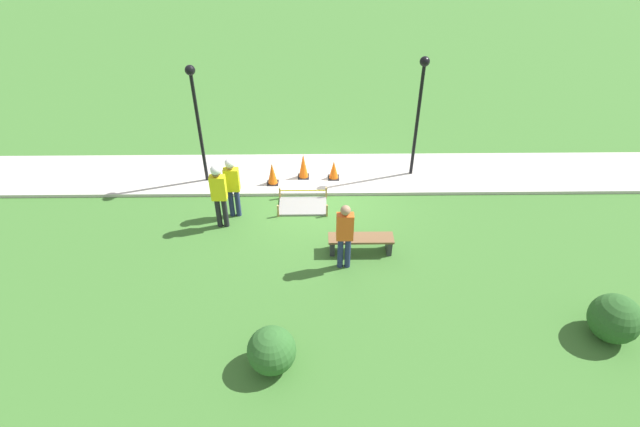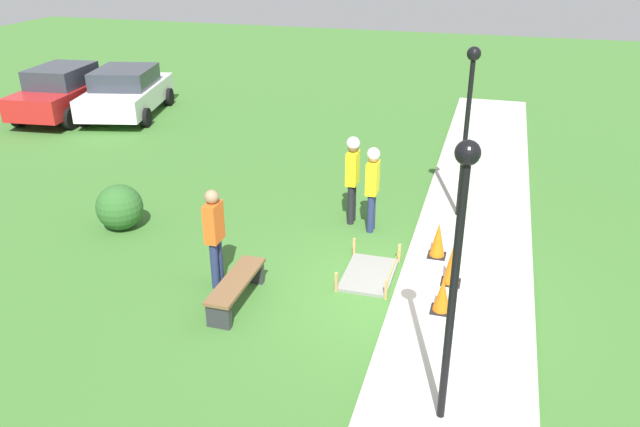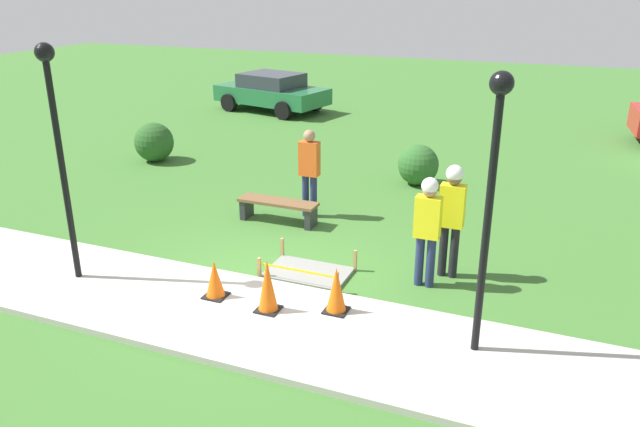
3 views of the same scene
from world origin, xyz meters
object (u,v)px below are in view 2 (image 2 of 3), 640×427
at_px(park_bench, 236,286).
at_px(bystander_in_orange_shirt, 214,232).
at_px(lamppost_far, 458,247).
at_px(traffic_cone_sidewalk_edge, 438,240).
at_px(parked_car_red, 64,91).
at_px(parked_car_white, 127,92).
at_px(worker_supervisor, 353,171).
at_px(lamppost_near, 468,108).
at_px(traffic_cone_near_patch, 442,295).
at_px(worker_assistant, 372,182).
at_px(traffic_cone_far_patch, 453,263).

xyz_separation_m(park_bench, bystander_in_orange_shirt, (0.45, 0.56, 0.72)).
relative_size(bystander_in_orange_shirt, lamppost_far, 0.49).
distance_m(traffic_cone_sidewalk_edge, parked_car_red, 14.67).
bearing_deg(traffic_cone_sidewalk_edge, parked_car_white, 56.66).
xyz_separation_m(worker_supervisor, parked_car_red, (5.40, 11.11, -0.31)).
xyz_separation_m(lamppost_near, parked_car_red, (4.59, 13.31, -1.63)).
bearing_deg(parked_car_white, bystander_in_orange_shirt, -154.07).
bearing_deg(worker_supervisor, traffic_cone_near_patch, -143.99).
distance_m(worker_assistant, lamppost_far, 5.80).
relative_size(bystander_in_orange_shirt, lamppost_near, 0.51).
bearing_deg(park_bench, parked_car_white, 39.63).
relative_size(traffic_cone_near_patch, traffic_cone_sidewalk_edge, 0.85).
distance_m(worker_supervisor, lamppost_far, 6.22).
height_order(worker_supervisor, lamppost_far, lamppost_far).
height_order(bystander_in_orange_shirt, lamppost_far, lamppost_far).
xyz_separation_m(lamppost_far, parked_car_white, (11.66, 11.73, -1.74)).
xyz_separation_m(traffic_cone_far_patch, worker_supervisor, (2.16, 2.32, 0.67)).
relative_size(bystander_in_orange_shirt, parked_car_red, 0.41).
relative_size(traffic_cone_far_patch, traffic_cone_sidewalk_edge, 1.15).
bearing_deg(traffic_cone_far_patch, worker_assistant, 44.22).
xyz_separation_m(worker_supervisor, lamppost_far, (-5.52, -2.50, 1.37)).
bearing_deg(traffic_cone_near_patch, traffic_cone_far_patch, -4.32).
xyz_separation_m(lamppost_near, parked_car_white, (5.33, 11.42, -1.69)).
height_order(worker_assistant, parked_car_white, worker_assistant).
xyz_separation_m(traffic_cone_far_patch, bystander_in_orange_shirt, (-1.05, 3.99, 0.55)).
bearing_deg(worker_assistant, traffic_cone_near_patch, -147.95).
relative_size(traffic_cone_sidewalk_edge, parked_car_white, 0.15).
distance_m(traffic_cone_far_patch, park_bench, 3.75).
bearing_deg(lamppost_near, traffic_cone_sidewalk_edge, 173.66).
height_order(traffic_cone_far_patch, worker_supervisor, worker_supervisor).
relative_size(park_bench, parked_car_white, 0.36).
relative_size(traffic_cone_near_patch, traffic_cone_far_patch, 0.74).
relative_size(traffic_cone_near_patch, worker_assistant, 0.33).
xyz_separation_m(bystander_in_orange_shirt, lamppost_far, (-2.32, -4.17, 1.49)).
relative_size(bystander_in_orange_shirt, parked_car_white, 0.40).
bearing_deg(lamppost_far, parked_car_red, 51.27).
xyz_separation_m(bystander_in_orange_shirt, parked_car_red, (8.60, 9.44, -0.19)).
bearing_deg(worker_supervisor, traffic_cone_far_patch, -132.99).
bearing_deg(worker_assistant, traffic_cone_sidewalk_edge, -122.69).
bearing_deg(worker_supervisor, lamppost_near, -69.83).
bearing_deg(bystander_in_orange_shirt, parked_car_red, 47.67).
bearing_deg(traffic_cone_far_patch, park_bench, 113.62).
xyz_separation_m(traffic_cone_near_patch, lamppost_far, (-2.43, -0.25, 2.15)).
distance_m(traffic_cone_near_patch, parked_car_red, 15.84).
height_order(traffic_cone_near_patch, worker_supervisor, worker_supervisor).
relative_size(worker_supervisor, lamppost_far, 0.52).
height_order(traffic_cone_near_patch, worker_assistant, worker_assistant).
bearing_deg(lamppost_near, worker_assistant, 122.39).
bearing_deg(park_bench, bystander_in_orange_shirt, 50.83).
bearing_deg(bystander_in_orange_shirt, traffic_cone_sidewalk_edge, -61.50).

